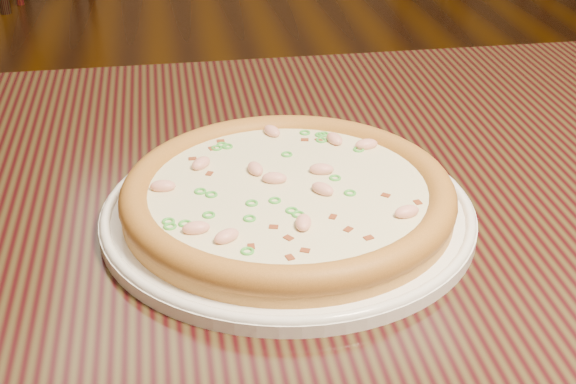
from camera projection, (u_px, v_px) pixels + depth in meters
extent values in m
plane|color=black|center=(354.00, 372.00, 1.68)|extent=(9.00, 9.00, 0.00)
cube|color=black|center=(393.00, 202.00, 0.84)|extent=(1.20, 0.80, 0.04)
cylinder|color=white|center=(288.00, 214.00, 0.77)|extent=(0.36, 0.36, 0.01)
torus|color=white|center=(288.00, 208.00, 0.77)|extent=(0.36, 0.36, 0.01)
cylinder|color=gold|center=(288.00, 200.00, 0.76)|extent=(0.31, 0.31, 0.02)
torus|color=#B7712C|center=(288.00, 192.00, 0.76)|extent=(0.32, 0.32, 0.03)
cylinder|color=#F0EBBC|center=(288.00, 190.00, 0.76)|extent=(0.27, 0.27, 0.00)
ellipsoid|color=#F2B29E|center=(274.00, 178.00, 0.77)|extent=(0.03, 0.02, 0.01)
ellipsoid|color=#F2B29E|center=(255.00, 169.00, 0.78)|extent=(0.02, 0.03, 0.01)
ellipsoid|color=#F2B29E|center=(272.00, 131.00, 0.86)|extent=(0.02, 0.03, 0.01)
ellipsoid|color=#F2B29E|center=(322.00, 169.00, 0.78)|extent=(0.03, 0.02, 0.01)
ellipsoid|color=#F2B29E|center=(303.00, 223.00, 0.69)|extent=(0.02, 0.03, 0.01)
ellipsoid|color=#F2B29E|center=(196.00, 228.00, 0.69)|extent=(0.02, 0.02, 0.01)
ellipsoid|color=#F2B29E|center=(335.00, 139.00, 0.84)|extent=(0.02, 0.03, 0.01)
ellipsoid|color=#F2B29E|center=(407.00, 212.00, 0.71)|extent=(0.03, 0.02, 0.01)
ellipsoid|color=#F2B29E|center=(323.00, 189.00, 0.75)|extent=(0.03, 0.03, 0.01)
ellipsoid|color=#F2B29E|center=(227.00, 236.00, 0.68)|extent=(0.03, 0.02, 0.01)
ellipsoid|color=#F2B29E|center=(366.00, 144.00, 0.83)|extent=(0.03, 0.02, 0.01)
ellipsoid|color=#F2B29E|center=(201.00, 163.00, 0.79)|extent=(0.03, 0.03, 0.01)
ellipsoid|color=#F2B29E|center=(163.00, 186.00, 0.75)|extent=(0.03, 0.02, 0.01)
cube|color=maroon|center=(270.00, 176.00, 0.78)|extent=(0.01, 0.01, 0.00)
cube|color=maroon|center=(348.00, 230.00, 0.69)|extent=(0.01, 0.01, 0.00)
cube|color=maroon|center=(197.00, 168.00, 0.79)|extent=(0.01, 0.01, 0.00)
cube|color=maroon|center=(251.00, 247.00, 0.67)|extent=(0.01, 0.01, 0.00)
cube|color=maroon|center=(231.00, 234.00, 0.69)|extent=(0.01, 0.01, 0.00)
cube|color=maroon|center=(333.00, 218.00, 0.71)|extent=(0.01, 0.01, 0.00)
cube|color=maroon|center=(386.00, 196.00, 0.74)|extent=(0.01, 0.01, 0.00)
cube|color=maroon|center=(288.00, 239.00, 0.68)|extent=(0.01, 0.01, 0.00)
cube|color=maroon|center=(275.00, 177.00, 0.78)|extent=(0.01, 0.01, 0.00)
cube|color=maroon|center=(212.00, 149.00, 0.83)|extent=(0.01, 0.01, 0.00)
cube|color=maroon|center=(274.00, 228.00, 0.69)|extent=(0.01, 0.01, 0.00)
cube|color=maroon|center=(305.00, 141.00, 0.85)|extent=(0.01, 0.01, 0.00)
cube|color=maroon|center=(305.00, 251.00, 0.66)|extent=(0.01, 0.01, 0.00)
cube|color=maroon|center=(221.00, 142.00, 0.84)|extent=(0.01, 0.01, 0.00)
cube|color=maroon|center=(209.00, 174.00, 0.78)|extent=(0.01, 0.01, 0.00)
cube|color=maroon|center=(290.00, 258.00, 0.65)|extent=(0.01, 0.01, 0.00)
cube|color=maroon|center=(335.00, 145.00, 0.84)|extent=(0.01, 0.01, 0.00)
cube|color=maroon|center=(319.00, 141.00, 0.85)|extent=(0.01, 0.01, 0.00)
cube|color=maroon|center=(369.00, 239.00, 0.68)|extent=(0.01, 0.01, 0.00)
cube|color=maroon|center=(193.00, 159.00, 0.81)|extent=(0.01, 0.01, 0.00)
cube|color=maroon|center=(418.00, 203.00, 0.73)|extent=(0.01, 0.01, 0.00)
torus|color=green|center=(292.00, 211.00, 0.72)|extent=(0.02, 0.02, 0.00)
torus|color=green|center=(252.00, 203.00, 0.73)|extent=(0.02, 0.02, 0.00)
torus|color=green|center=(217.00, 148.00, 0.83)|extent=(0.01, 0.01, 0.00)
torus|color=green|center=(249.00, 219.00, 0.71)|extent=(0.01, 0.01, 0.00)
torus|color=green|center=(287.00, 154.00, 0.82)|extent=(0.01, 0.01, 0.00)
torus|color=green|center=(185.00, 224.00, 0.70)|extent=(0.02, 0.02, 0.00)
torus|color=green|center=(222.00, 145.00, 0.84)|extent=(0.02, 0.02, 0.00)
torus|color=green|center=(168.00, 222.00, 0.70)|extent=(0.01, 0.01, 0.00)
torus|color=green|center=(200.00, 191.00, 0.75)|extent=(0.01, 0.01, 0.00)
torus|color=green|center=(170.00, 227.00, 0.69)|extent=(0.01, 0.01, 0.00)
torus|color=green|center=(227.00, 147.00, 0.83)|extent=(0.02, 0.02, 0.00)
torus|color=green|center=(305.00, 133.00, 0.86)|extent=(0.02, 0.02, 0.00)
torus|color=green|center=(321.00, 140.00, 0.84)|extent=(0.01, 0.01, 0.00)
torus|color=green|center=(247.00, 251.00, 0.66)|extent=(0.01, 0.01, 0.00)
torus|color=green|center=(359.00, 150.00, 0.83)|extent=(0.02, 0.02, 0.00)
torus|color=green|center=(367.00, 144.00, 0.84)|extent=(0.01, 0.01, 0.00)
torus|color=green|center=(335.00, 178.00, 0.77)|extent=(0.02, 0.02, 0.00)
torus|color=green|center=(209.00, 215.00, 0.71)|extent=(0.01, 0.01, 0.00)
torus|color=green|center=(211.00, 195.00, 0.74)|extent=(0.02, 0.02, 0.00)
torus|color=green|center=(275.00, 201.00, 0.73)|extent=(0.01, 0.01, 0.00)
torus|color=green|center=(298.00, 215.00, 0.71)|extent=(0.01, 0.01, 0.00)
torus|color=green|center=(324.00, 134.00, 0.86)|extent=(0.01, 0.01, 0.00)
torus|color=green|center=(350.00, 193.00, 0.75)|extent=(0.02, 0.02, 0.00)
torus|color=green|center=(320.00, 135.00, 0.86)|extent=(0.02, 0.02, 0.00)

